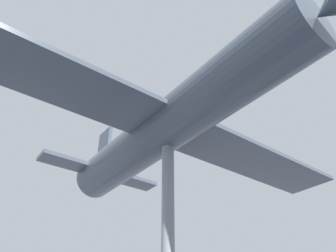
# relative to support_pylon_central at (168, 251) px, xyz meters

# --- Properties ---
(support_pylon_central) EXTENTS (0.41, 0.41, 7.06)m
(support_pylon_central) POSITION_rel_support_pylon_central_xyz_m (0.00, 0.00, 0.00)
(support_pylon_central) COLOR #999EA3
(support_pylon_central) RESTS_ON ground_plane
(suspended_airplane) EXTENTS (18.63, 13.81, 3.38)m
(suspended_airplane) POSITION_rel_support_pylon_central_xyz_m (0.02, 0.23, 4.45)
(suspended_airplane) COLOR #4C5666
(suspended_airplane) RESTS_ON support_pylon_central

